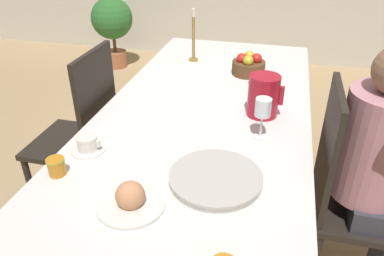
# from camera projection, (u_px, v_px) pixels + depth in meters

# --- Properties ---
(ground_plane) EXTENTS (20.00, 20.00, 0.00)m
(ground_plane) POSITION_uv_depth(u_px,v_px,m) (205.00, 213.00, 2.25)
(ground_plane) COLOR tan
(dining_table) EXTENTS (1.00, 2.16, 0.72)m
(dining_table) POSITION_uv_depth(u_px,v_px,m) (207.00, 119.00, 1.92)
(dining_table) COLOR silver
(dining_table) RESTS_ON ground_plane
(chair_person_side) EXTENTS (0.42, 0.42, 0.99)m
(chair_person_side) POSITION_uv_depth(u_px,v_px,m) (347.00, 193.00, 1.62)
(chair_person_side) COLOR black
(chair_person_side) RESTS_ON ground_plane
(chair_opposite) EXTENTS (0.42, 0.42, 0.99)m
(chair_opposite) POSITION_uv_depth(u_px,v_px,m) (82.00, 133.00, 2.06)
(chair_opposite) COLOR black
(chair_opposite) RESTS_ON ground_plane
(person_seated) EXTENTS (0.39, 0.41, 1.18)m
(person_seated) POSITION_uv_depth(u_px,v_px,m) (383.00, 163.00, 1.49)
(person_seated) COLOR #33333D
(person_seated) RESTS_ON ground_plane
(red_pitcher) EXTENTS (0.17, 0.15, 0.20)m
(red_pitcher) POSITION_uv_depth(u_px,v_px,m) (263.00, 96.00, 1.75)
(red_pitcher) COLOR #A31423
(red_pitcher) RESTS_ON dining_table
(wine_glass_water) EXTENTS (0.07, 0.07, 0.18)m
(wine_glass_water) POSITION_uv_depth(u_px,v_px,m) (263.00, 109.00, 1.55)
(wine_glass_water) COLOR white
(wine_glass_water) RESTS_ON dining_table
(teacup_near_person) EXTENTS (0.14, 0.14, 0.06)m
(teacup_near_person) POSITION_uv_depth(u_px,v_px,m) (88.00, 144.00, 1.52)
(teacup_near_person) COLOR silver
(teacup_near_person) RESTS_ON dining_table
(serving_tray) EXTENTS (0.34, 0.34, 0.03)m
(serving_tray) POSITION_uv_depth(u_px,v_px,m) (216.00, 178.00, 1.34)
(serving_tray) COLOR #B7B2A8
(serving_tray) RESTS_ON dining_table
(bread_plate) EXTENTS (0.23, 0.23, 0.10)m
(bread_plate) POSITION_uv_depth(u_px,v_px,m) (131.00, 199.00, 1.23)
(bread_plate) COLOR silver
(bread_plate) RESTS_ON dining_table
(jam_jar_red) EXTENTS (0.07, 0.07, 0.07)m
(jam_jar_red) POSITION_uv_depth(u_px,v_px,m) (56.00, 166.00, 1.37)
(jam_jar_red) COLOR #C67A1E
(jam_jar_red) RESTS_ON dining_table
(fruit_bowl) EXTENTS (0.20, 0.20, 0.13)m
(fruit_bowl) POSITION_uv_depth(u_px,v_px,m) (249.00, 65.00, 2.22)
(fruit_bowl) COLOR brown
(fruit_bowl) RESTS_ON dining_table
(candlestick_tall) EXTENTS (0.06, 0.06, 0.33)m
(candlestick_tall) POSITION_uv_depth(u_px,v_px,m) (194.00, 41.00, 2.39)
(candlestick_tall) COLOR olive
(candlestick_tall) RESTS_ON dining_table
(potted_plant) EXTENTS (0.45, 0.45, 0.78)m
(potted_plant) POSITION_uv_depth(u_px,v_px,m) (112.00, 23.00, 4.13)
(potted_plant) COLOR #A8603D
(potted_plant) RESTS_ON ground_plane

